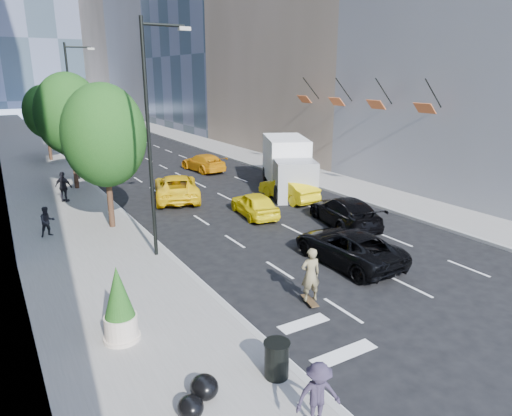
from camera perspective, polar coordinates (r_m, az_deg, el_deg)
ground at (r=20.86m, az=8.71°, el=-6.23°), size 160.00×160.00×0.00m
sidewalk_left at (r=45.54m, az=-26.12°, el=4.75°), size 6.00×120.00×0.15m
sidewalk_right at (r=50.66m, az=-4.19°, el=7.39°), size 4.00×120.00×0.15m
lamp_near at (r=19.82m, az=-12.84°, el=9.79°), size 2.13×0.22×10.00m
lamp_far at (r=37.29m, az=-21.85°, el=11.96°), size 2.13×0.22×10.00m
tree_near at (r=24.48m, az=-18.45°, el=8.56°), size 4.20×4.20×7.46m
tree_mid at (r=34.23m, az=-22.35°, el=10.77°), size 4.50×4.50×7.99m
tree_far at (r=47.13m, az=-24.86°, el=10.86°), size 3.90×3.90×6.92m
traffic_signal at (r=55.18m, az=-24.98°, el=11.03°), size 2.48×0.53×5.20m
facade_flags at (r=33.88m, az=12.50°, el=13.02°), size 1.85×13.30×2.05m
skateboarder at (r=16.47m, az=6.81°, el=-8.71°), size 0.82×0.63×2.00m
black_sedan_lincoln at (r=20.31m, az=11.39°, el=-4.73°), size 2.58×5.44×1.50m
black_sedan_mercedes at (r=25.17m, az=11.03°, el=-0.44°), size 3.52×5.86×1.59m
taxi_a at (r=26.42m, az=-0.21°, el=0.49°), size 2.24×4.39×1.43m
taxi_b at (r=29.86m, az=4.09°, el=2.41°), size 1.86×4.72×1.53m
taxi_c at (r=30.47m, az=-9.93°, el=2.59°), size 4.41×6.43×1.63m
taxi_d at (r=39.27m, az=-6.62°, el=5.67°), size 2.56×5.20×1.45m
city_bus at (r=48.43m, az=-19.77°, el=7.86°), size 4.37×11.57×3.15m
box_truck at (r=32.33m, az=4.01°, el=5.45°), size 5.62×8.00×3.62m
pedestrian_a at (r=24.94m, az=-24.65°, el=-1.54°), size 0.84×0.71×1.53m
pedestrian_b at (r=31.26m, az=-22.91°, el=2.45°), size 1.17×1.11×1.94m
pedestrian_c at (r=11.21m, az=7.78°, el=-22.23°), size 1.20×0.88×1.66m
trash_can at (r=12.80m, az=2.60°, el=-18.46°), size 0.66×0.66×0.99m
planter_shrub at (r=14.55m, az=-16.73°, el=-11.59°), size 1.00×1.00×2.41m
garbage_bags at (r=12.10m, az=-7.15°, el=-22.16°), size 1.22×1.18×0.60m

